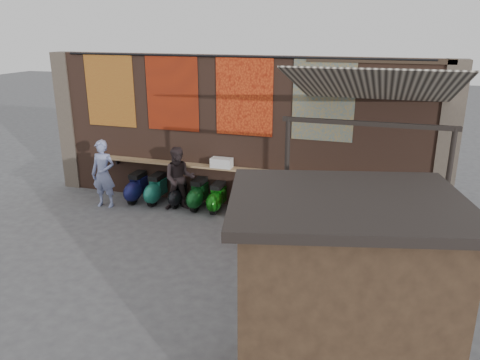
# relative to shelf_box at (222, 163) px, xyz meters

# --- Properties ---
(ground) EXTENTS (70.00, 70.00, 0.00)m
(ground) POSITION_rel_shelf_box_xyz_m (0.26, -2.30, -1.25)
(ground) COLOR #474749
(ground) RESTS_ON ground
(brick_wall) EXTENTS (10.00, 0.40, 4.00)m
(brick_wall) POSITION_rel_shelf_box_xyz_m (0.26, 0.40, 0.75)
(brick_wall) COLOR brown
(brick_wall) RESTS_ON ground
(pier_left) EXTENTS (0.50, 0.50, 4.00)m
(pier_left) POSITION_rel_shelf_box_xyz_m (-4.94, 0.40, 0.75)
(pier_left) COLOR #4C4238
(pier_left) RESTS_ON ground
(pier_right) EXTENTS (0.50, 0.50, 4.00)m
(pier_right) POSITION_rel_shelf_box_xyz_m (5.46, 0.40, 0.75)
(pier_right) COLOR #4C4238
(pier_right) RESTS_ON ground
(eating_counter) EXTENTS (8.00, 0.32, 0.05)m
(eating_counter) POSITION_rel_shelf_box_xyz_m (0.26, 0.03, -0.15)
(eating_counter) COLOR #9E7A51
(eating_counter) RESTS_ON brick_wall
(shelf_box) EXTENTS (0.56, 0.29, 0.26)m
(shelf_box) POSITION_rel_shelf_box_xyz_m (0.00, 0.00, 0.00)
(shelf_box) COLOR white
(shelf_box) RESTS_ON eating_counter
(tapestry_redgold) EXTENTS (1.50, 0.02, 2.00)m
(tapestry_redgold) POSITION_rel_shelf_box_xyz_m (-3.34, 0.18, 1.75)
(tapestry_redgold) COLOR maroon
(tapestry_redgold) RESTS_ON brick_wall
(tapestry_sun) EXTENTS (1.50, 0.02, 2.00)m
(tapestry_sun) POSITION_rel_shelf_box_xyz_m (-1.44, 0.18, 1.75)
(tapestry_sun) COLOR #EE360E
(tapestry_sun) RESTS_ON brick_wall
(tapestry_orange) EXTENTS (1.50, 0.02, 2.00)m
(tapestry_orange) POSITION_rel_shelf_box_xyz_m (0.56, 0.18, 1.75)
(tapestry_orange) COLOR #D7471A
(tapestry_orange) RESTS_ON brick_wall
(tapestry_multi) EXTENTS (1.50, 0.02, 2.00)m
(tapestry_multi) POSITION_rel_shelf_box_xyz_m (2.56, 0.18, 1.75)
(tapestry_multi) COLOR #235780
(tapestry_multi) RESTS_ON brick_wall
(hang_rail) EXTENTS (9.50, 0.06, 0.06)m
(hang_rail) POSITION_rel_shelf_box_xyz_m (0.26, 0.17, 2.73)
(hang_rail) COLOR black
(hang_rail) RESTS_ON brick_wall
(scooter_stool_0) EXTENTS (0.39, 0.86, 0.82)m
(scooter_stool_0) POSITION_rel_shelf_box_xyz_m (-2.41, -0.31, -0.84)
(scooter_stool_0) COLOR #13164A
(scooter_stool_0) RESTS_ON ground
(scooter_stool_1) EXTENTS (0.39, 0.86, 0.81)m
(scooter_stool_1) POSITION_rel_shelf_box_xyz_m (-1.83, -0.28, -0.85)
(scooter_stool_1) COLOR #1A6A57
(scooter_stool_1) RESTS_ON ground
(scooter_stool_2) EXTENTS (0.32, 0.71, 0.68)m
(scooter_stool_2) POSITION_rel_shelf_box_xyz_m (-1.17, -0.27, -0.91)
(scooter_stool_2) COLOR black
(scooter_stool_2) RESTS_ON ground
(scooter_stool_3) EXTENTS (0.38, 0.85, 0.81)m
(scooter_stool_3) POSITION_rel_shelf_box_xyz_m (-0.57, -0.29, -0.85)
(scooter_stool_3) COLOR #0D4418
(scooter_stool_3) RESTS_ON ground
(scooter_stool_4) EXTENTS (0.36, 0.80, 0.76)m
(scooter_stool_4) POSITION_rel_shelf_box_xyz_m (-0.02, -0.33, -0.87)
(scooter_stool_4) COLOR #0C540C
(scooter_stool_4) RESTS_ON ground
(scooter_stool_5) EXTENTS (0.38, 0.84, 0.80)m
(scooter_stool_5) POSITION_rel_shelf_box_xyz_m (0.62, -0.30, -0.85)
(scooter_stool_5) COLOR #AD220D
(scooter_stool_5) RESTS_ON ground
(scooter_stool_6) EXTENTS (0.35, 0.77, 0.73)m
(scooter_stool_6) POSITION_rel_shelf_box_xyz_m (1.17, -0.26, -0.89)
(scooter_stool_6) COLOR #954E0D
(scooter_stool_6) RESTS_ON ground
(scooter_stool_7) EXTENTS (0.35, 0.77, 0.73)m
(scooter_stool_7) POSITION_rel_shelf_box_xyz_m (1.81, -0.25, -0.89)
(scooter_stool_7) COLOR maroon
(scooter_stool_7) RESTS_ON ground
(scooter_stool_8) EXTENTS (0.39, 0.86, 0.82)m
(scooter_stool_8) POSITION_rel_shelf_box_xyz_m (2.46, -0.26, -0.84)
(scooter_stool_8) COLOR navy
(scooter_stool_8) RESTS_ON ground
(scooter_stool_9) EXTENTS (0.37, 0.82, 0.78)m
(scooter_stool_9) POSITION_rel_shelf_box_xyz_m (3.01, -0.33, -0.86)
(scooter_stool_9) COLOR black
(scooter_stool_9) RESTS_ON ground
(diner_left) EXTENTS (0.70, 0.48, 1.84)m
(diner_left) POSITION_rel_shelf_box_xyz_m (-3.05, -0.90, -0.33)
(diner_left) COLOR #848FC0
(diner_left) RESTS_ON ground
(diner_right) EXTENTS (1.02, 0.93, 1.71)m
(diner_right) POSITION_rel_shelf_box_xyz_m (-1.01, -0.49, -0.40)
(diner_right) COLOR #322729
(diner_right) RESTS_ON ground
(shopper_navy) EXTENTS (1.01, 0.47, 1.68)m
(shopper_navy) POSITION_rel_shelf_box_xyz_m (3.80, -2.28, -0.41)
(shopper_navy) COLOR black
(shopper_navy) RESTS_ON ground
(shopper_grey) EXTENTS (1.11, 0.87, 1.50)m
(shopper_grey) POSITION_rel_shelf_box_xyz_m (3.73, -3.13, -0.50)
(shopper_grey) COLOR #4D4D51
(shopper_grey) RESTS_ON ground
(shopper_tan) EXTENTS (1.07, 0.92, 1.84)m
(shopper_tan) POSITION_rel_shelf_box_xyz_m (1.57, -2.26, -0.33)
(shopper_tan) COLOR #8E655A
(shopper_tan) RESTS_ON ground
(market_stall) EXTENTS (2.83, 2.39, 2.66)m
(market_stall) POSITION_rel_shelf_box_xyz_m (3.73, -5.94, 0.08)
(market_stall) COLOR black
(market_stall) RESTS_ON ground
(stall_roof) EXTENTS (3.19, 2.73, 0.12)m
(stall_roof) POSITION_rel_shelf_box_xyz_m (3.73, -5.94, 1.47)
(stall_roof) COLOR black
(stall_roof) RESTS_ON market_stall
(stall_sign) EXTENTS (1.17, 0.33, 0.50)m
(stall_sign) POSITION_rel_shelf_box_xyz_m (3.50, -5.02, 0.68)
(stall_sign) COLOR gold
(stall_sign) RESTS_ON market_stall
(stall_shelf) EXTENTS (2.00, 0.59, 0.06)m
(stall_shelf) POSITION_rel_shelf_box_xyz_m (3.50, -5.02, -0.28)
(stall_shelf) COLOR #473321
(stall_shelf) RESTS_ON market_stall
(awning_canvas) EXTENTS (3.20, 3.28, 0.97)m
(awning_canvas) POSITION_rel_shelf_box_xyz_m (3.76, -1.40, 2.30)
(awning_canvas) COLOR beige
(awning_canvas) RESTS_ON brick_wall
(awning_ledger) EXTENTS (3.30, 0.08, 0.12)m
(awning_ledger) POSITION_rel_shelf_box_xyz_m (3.76, 0.19, 2.70)
(awning_ledger) COLOR #33261C
(awning_ledger) RESTS_ON brick_wall
(awning_header) EXTENTS (3.00, 0.08, 0.08)m
(awning_header) POSITION_rel_shelf_box_xyz_m (3.76, -2.90, 1.83)
(awning_header) COLOR black
(awning_header) RESTS_ON awning_post_left
(awning_post_left) EXTENTS (0.09, 0.09, 3.10)m
(awning_post_left) POSITION_rel_shelf_box_xyz_m (2.36, -2.90, 0.30)
(awning_post_left) COLOR black
(awning_post_left) RESTS_ON ground
(awning_post_right) EXTENTS (0.09, 0.09, 3.10)m
(awning_post_right) POSITION_rel_shelf_box_xyz_m (5.16, -2.90, 0.30)
(awning_post_right) COLOR black
(awning_post_right) RESTS_ON ground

